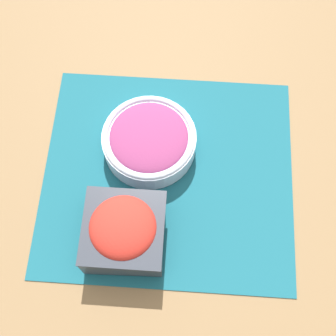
# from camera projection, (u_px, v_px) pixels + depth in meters

# --- Properties ---
(ground_plane) EXTENTS (3.00, 3.00, 0.00)m
(ground_plane) POSITION_uv_depth(u_px,v_px,m) (168.00, 175.00, 0.92)
(ground_plane) COLOR olive
(placemat) EXTENTS (0.49, 0.44, 0.00)m
(placemat) POSITION_uv_depth(u_px,v_px,m) (168.00, 174.00, 0.92)
(placemat) COLOR #195B6B
(placemat) RESTS_ON ground_plane
(tomato_bowl) EXTENTS (0.14, 0.14, 0.09)m
(tomato_bowl) POSITION_uv_depth(u_px,v_px,m) (124.00, 231.00, 0.82)
(tomato_bowl) COLOR #333842
(tomato_bowl) RESTS_ON placemat
(onion_bowl) EXTENTS (0.18, 0.18, 0.06)m
(onion_bowl) POSITION_uv_depth(u_px,v_px,m) (149.00, 140.00, 0.91)
(onion_bowl) COLOR silver
(onion_bowl) RESTS_ON placemat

